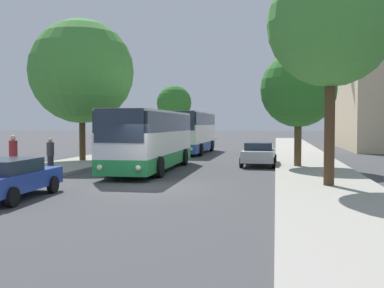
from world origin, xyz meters
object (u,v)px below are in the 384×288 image
(parked_car_left_curb, at_px, (7,178))
(pedestrian_walking_back, at_px, (13,156))
(pedestrian_waiting_far, at_px, (50,155))
(tree_left_far, at_px, (174,103))
(bus_front, at_px, (151,139))
(parked_car_right_near, at_px, (259,154))
(tree_left_near, at_px, (82,72))
(tree_right_mid, at_px, (298,90))
(tree_right_near, at_px, (331,24))
(bus_middle, at_px, (192,132))

(parked_car_left_curb, height_order, pedestrian_walking_back, pedestrian_walking_back)
(pedestrian_waiting_far, bearing_deg, tree_left_far, 52.97)
(bus_front, relative_size, pedestrian_walking_back, 5.83)
(parked_car_right_near, distance_m, pedestrian_waiting_far, 11.93)
(tree_left_near, xyz_separation_m, tree_right_mid, (13.68, -1.69, -1.49))
(pedestrian_waiting_far, bearing_deg, bus_front, -5.87)
(pedestrian_waiting_far, bearing_deg, parked_car_right_near, -5.80)
(tree_left_near, height_order, tree_right_mid, tree_left_near)
(tree_left_near, height_order, tree_right_near, tree_left_near)
(bus_front, distance_m, pedestrian_waiting_far, 5.26)
(bus_middle, height_order, tree_right_near, tree_right_near)
(bus_middle, distance_m, tree_left_far, 16.68)
(tree_left_far, bearing_deg, pedestrian_waiting_far, -87.95)
(parked_car_right_near, relative_size, tree_left_near, 0.45)
(bus_middle, xyz_separation_m, tree_right_near, (9.02, -19.65, 4.44))
(pedestrian_waiting_far, bearing_deg, tree_right_mid, -15.31)
(parked_car_left_curb, height_order, parked_car_right_near, parked_car_right_near)
(parked_car_right_near, xyz_separation_m, tree_right_near, (3.00, -9.16, 5.56))
(bus_front, xyz_separation_m, tree_left_near, (-5.86, 4.20, 4.21))
(pedestrian_waiting_far, bearing_deg, tree_right_near, -50.46)
(pedestrian_waiting_far, distance_m, tree_left_near, 8.74)
(pedestrian_walking_back, distance_m, tree_right_near, 14.49)
(tree_right_near, distance_m, tree_right_mid, 8.23)
(bus_front, bearing_deg, tree_right_near, -33.38)
(pedestrian_waiting_far, relative_size, tree_left_near, 0.18)
(bus_front, xyz_separation_m, tree_right_near, (8.62, -5.47, 4.60))
(tree_left_far, bearing_deg, tree_right_near, -68.11)
(parked_car_right_near, distance_m, tree_right_mid, 4.46)
(bus_middle, height_order, parked_car_right_near, bus_middle)
(bus_middle, relative_size, tree_right_mid, 1.63)
(bus_front, bearing_deg, pedestrian_waiting_far, -147.78)
(bus_middle, bearing_deg, tree_left_far, 108.05)
(parked_car_left_curb, height_order, pedestrian_waiting_far, pedestrian_waiting_far)
(parked_car_left_curb, distance_m, tree_left_far, 39.97)
(bus_front, height_order, tree_left_near, tree_left_near)
(tree_right_near, bearing_deg, tree_left_far, 111.89)
(parked_car_left_curb, relative_size, tree_right_near, 0.53)
(parked_car_right_near, xyz_separation_m, pedestrian_waiting_far, (-9.98, -6.55, 0.24))
(tree_right_near, bearing_deg, pedestrian_waiting_far, 168.62)
(bus_middle, xyz_separation_m, tree_right_mid, (8.22, -11.67, 2.56))
(bus_front, relative_size, parked_car_left_curb, 2.38)
(parked_car_left_curb, relative_size, pedestrian_walking_back, 2.45)
(parked_car_left_curb, distance_m, pedestrian_walking_back, 5.41)
(bus_front, relative_size, tree_left_far, 1.55)
(bus_middle, height_order, tree_right_mid, tree_right_mid)
(parked_car_left_curb, height_order, tree_right_mid, tree_right_mid)
(bus_front, height_order, tree_right_mid, tree_right_mid)
(pedestrian_walking_back, bearing_deg, tree_right_mid, 27.80)
(pedestrian_walking_back, height_order, tree_right_mid, tree_right_mid)
(parked_car_right_near, xyz_separation_m, pedestrian_walking_back, (-10.51, -8.88, 0.36))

